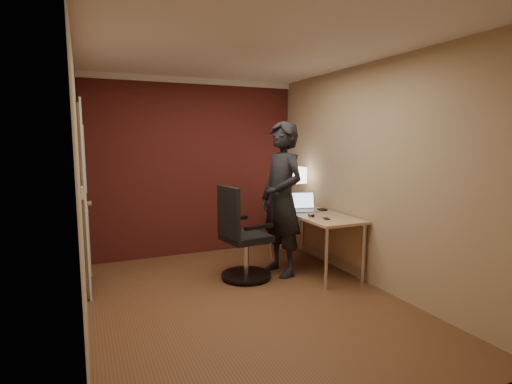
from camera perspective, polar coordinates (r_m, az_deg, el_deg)
room at (r=5.31m, az=-10.52°, el=4.34°), size 4.00×4.00×4.00m
desk at (r=5.17m, az=8.83°, el=-4.28°), size 0.60×1.50×0.73m
desk_lamp at (r=5.62m, az=5.76°, el=2.34°), size 0.22×0.22×0.54m
laptop at (r=5.25m, az=6.78°, el=-1.92°), size 0.38×0.33×0.23m
mouse at (r=4.86m, az=7.90°, el=-3.30°), size 0.09×0.11×0.03m
phone at (r=4.73m, az=10.04°, el=-3.77°), size 0.09×0.13×0.01m
wallet at (r=5.28m, az=9.44°, el=-2.50°), size 0.09×0.11×0.02m
office_chair at (r=4.71m, az=-2.16°, el=-6.82°), size 0.60×0.66×1.10m
person at (r=4.85m, az=3.70°, el=-1.01°), size 0.55×0.75×1.87m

